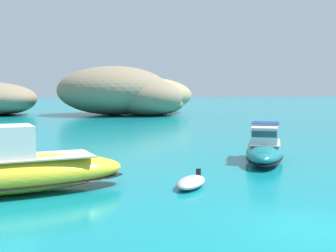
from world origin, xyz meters
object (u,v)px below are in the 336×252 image
at_px(islet_large, 132,94).
at_px(dinghy_tender, 191,182).
at_px(motorboat_yellow, 11,171).
at_px(motorboat_teal, 264,150).

distance_m(islet_large, dinghy_tender, 56.03).
distance_m(motorboat_yellow, motorboat_teal, 14.55).
xyz_separation_m(motorboat_teal, dinghy_tender, (-6.13, -5.48, -0.49)).
xyz_separation_m(motorboat_yellow, dinghy_tender, (7.57, -0.59, -0.72)).
xyz_separation_m(islet_large, dinghy_tender, (-6.08, -55.61, -3.22)).
xyz_separation_m(islet_large, motorboat_yellow, (-13.65, -55.02, -2.50)).
bearing_deg(motorboat_yellow, dinghy_tender, -4.43).
height_order(islet_large, dinghy_tender, islet_large).
height_order(motorboat_yellow, dinghy_tender, motorboat_yellow).
xyz_separation_m(motorboat_yellow, motorboat_teal, (13.70, 4.89, -0.23)).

